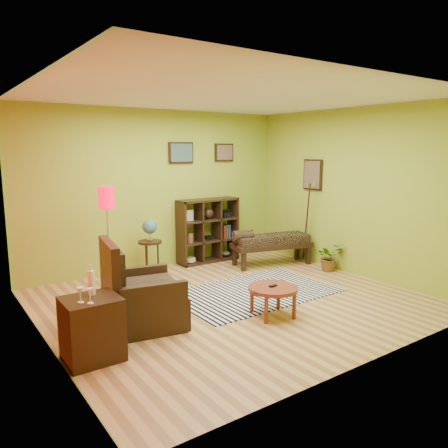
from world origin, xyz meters
TOP-DOWN VIEW (x-y plane):
  - ground at (0.00, 0.00)m, footprint 5.00×5.00m
  - room_shell at (-0.09, 0.01)m, footprint 5.04×4.54m
  - zebra_rug at (0.47, 0.10)m, footprint 2.41×1.51m
  - coffee_table at (0.07, -0.76)m, footprint 0.63×0.63m
  - armchair at (-1.45, -0.08)m, footprint 1.02×1.02m
  - side_cabinet at (-2.20, -0.60)m, footprint 0.55×0.50m
  - floor_lamp at (-1.28, 1.37)m, footprint 0.24×0.24m
  - globe_table at (-0.40, 1.83)m, footprint 0.39×0.39m
  - cube_shelf at (0.91, 2.03)m, footprint 1.20×0.35m
  - bench at (1.69, 1.17)m, footprint 1.56×0.87m
  - potted_plant at (2.30, 0.28)m, footprint 0.54×0.57m

SIDE VIEW (x-z plane):
  - ground at x=0.00m, z-range 0.00..0.00m
  - zebra_rug at x=0.47m, z-range 0.00..0.01m
  - potted_plant at x=2.30m, z-range 0.00..0.39m
  - armchair at x=-1.45m, z-range -0.21..0.86m
  - side_cabinet at x=-2.20m, z-range -0.15..0.81m
  - coffee_table at x=0.07m, z-range 0.13..0.54m
  - bench at x=1.69m, z-range 0.10..0.78m
  - cube_shelf at x=0.91m, z-range 0.00..1.20m
  - globe_table at x=-0.40m, z-range 0.25..1.21m
  - floor_lamp at x=-1.28m, z-range 0.49..2.07m
  - room_shell at x=-0.09m, z-range 0.39..3.21m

